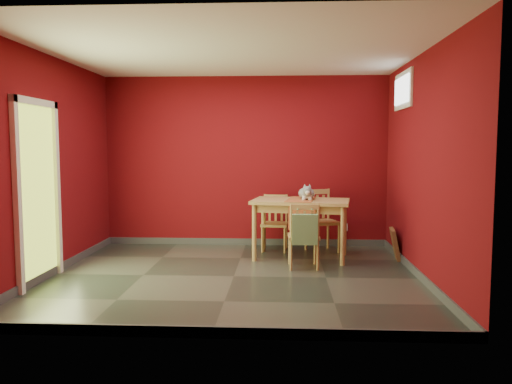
{
  "coord_description": "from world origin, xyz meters",
  "views": [
    {
      "loc": [
        0.59,
        -5.98,
        1.58
      ],
      "look_at": [
        0.25,
        0.45,
        1.0
      ],
      "focal_mm": 35.0,
      "sensor_mm": 36.0,
      "label": 1
    }
  ],
  "objects_px": {
    "dining_table": "(301,207)",
    "chair_far_left": "(275,222)",
    "chair_near": "(304,235)",
    "picture_frame": "(395,244)",
    "tote_bag": "(305,229)",
    "chair_far_right": "(321,220)",
    "cat": "(306,191)"
  },
  "relations": [
    {
      "from": "chair_far_left",
      "to": "tote_bag",
      "type": "bearing_deg",
      "value": -73.44
    },
    {
      "from": "tote_bag",
      "to": "cat",
      "type": "height_order",
      "value": "cat"
    },
    {
      "from": "tote_bag",
      "to": "cat",
      "type": "distance_m",
      "value": 0.95
    },
    {
      "from": "tote_bag",
      "to": "chair_far_left",
      "type": "bearing_deg",
      "value": 106.56
    },
    {
      "from": "chair_far_left",
      "to": "chair_far_right",
      "type": "bearing_deg",
      "value": -1.67
    },
    {
      "from": "dining_table",
      "to": "tote_bag",
      "type": "distance_m",
      "value": 0.82
    },
    {
      "from": "chair_far_left",
      "to": "picture_frame",
      "type": "height_order",
      "value": "chair_far_left"
    },
    {
      "from": "chair_near",
      "to": "picture_frame",
      "type": "distance_m",
      "value": 1.47
    },
    {
      "from": "dining_table",
      "to": "tote_bag",
      "type": "xyz_separation_m",
      "value": [
        0.02,
        -0.8,
        -0.19
      ]
    },
    {
      "from": "cat",
      "to": "tote_bag",
      "type": "bearing_deg",
      "value": -98.29
    },
    {
      "from": "dining_table",
      "to": "chair_far_left",
      "type": "bearing_deg",
      "value": 124.69
    },
    {
      "from": "tote_bag",
      "to": "picture_frame",
      "type": "bearing_deg",
      "value": 32.22
    },
    {
      "from": "chair_far_right",
      "to": "picture_frame",
      "type": "bearing_deg",
      "value": -26.07
    },
    {
      "from": "dining_table",
      "to": "chair_far_right",
      "type": "bearing_deg",
      "value": 57.59
    },
    {
      "from": "picture_frame",
      "to": "chair_near",
      "type": "bearing_deg",
      "value": -154.93
    },
    {
      "from": "tote_bag",
      "to": "dining_table",
      "type": "bearing_deg",
      "value": 91.71
    },
    {
      "from": "cat",
      "to": "chair_far_right",
      "type": "bearing_deg",
      "value": 57.23
    },
    {
      "from": "tote_bag",
      "to": "picture_frame",
      "type": "height_order",
      "value": "tote_bag"
    },
    {
      "from": "chair_far_left",
      "to": "chair_near",
      "type": "relative_size",
      "value": 0.99
    },
    {
      "from": "cat",
      "to": "picture_frame",
      "type": "relative_size",
      "value": 1.08
    },
    {
      "from": "chair_far_left",
      "to": "picture_frame",
      "type": "relative_size",
      "value": 1.92
    },
    {
      "from": "tote_bag",
      "to": "chair_near",
      "type": "bearing_deg",
      "value": 91.34
    },
    {
      "from": "chair_far_left",
      "to": "chair_far_right",
      "type": "height_order",
      "value": "chair_far_right"
    },
    {
      "from": "chair_near",
      "to": "cat",
      "type": "relative_size",
      "value": 1.8
    },
    {
      "from": "chair_far_right",
      "to": "tote_bag",
      "type": "height_order",
      "value": "chair_far_right"
    },
    {
      "from": "dining_table",
      "to": "chair_far_right",
      "type": "height_order",
      "value": "chair_far_right"
    },
    {
      "from": "chair_far_right",
      "to": "cat",
      "type": "bearing_deg",
      "value": -118.31
    },
    {
      "from": "dining_table",
      "to": "cat",
      "type": "height_order",
      "value": "cat"
    },
    {
      "from": "picture_frame",
      "to": "chair_far_left",
      "type": "bearing_deg",
      "value": 163.32
    },
    {
      "from": "chair_near",
      "to": "chair_far_right",
      "type": "bearing_deg",
      "value": 74.3
    },
    {
      "from": "chair_near",
      "to": "tote_bag",
      "type": "bearing_deg",
      "value": -88.66
    },
    {
      "from": "chair_near",
      "to": "tote_bag",
      "type": "relative_size",
      "value": 1.9
    }
  ]
}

